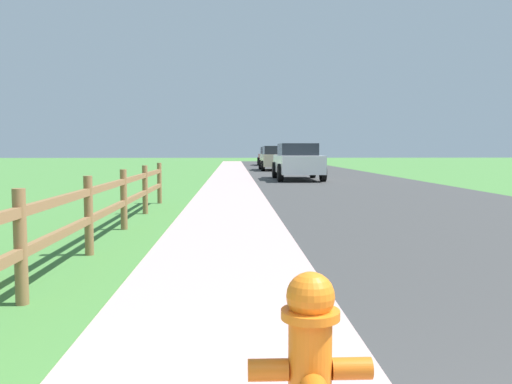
{
  "coord_description": "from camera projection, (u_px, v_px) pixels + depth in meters",
  "views": [
    {
      "loc": [
        -0.9,
        -0.32,
        1.33
      ],
      "look_at": [
        -0.59,
        6.88,
        0.76
      ],
      "focal_mm": 37.92,
      "sensor_mm": 36.0,
      "label": 1
    }
  ],
  "objects": [
    {
      "name": "parked_car_beige",
      "position": [
        276.0,
        158.0,
        34.41
      ],
      "size": [
        2.12,
        4.65,
        1.54
      ],
      "color": "#C6B793",
      "rests_on": "ground"
    },
    {
      "name": "parked_car_red",
      "position": [
        270.0,
        156.0,
        45.13
      ],
      "size": [
        2.02,
        4.55,
        1.53
      ],
      "color": "maroon",
      "rests_on": "ground"
    },
    {
      "name": "ground_plane",
      "position": [
        252.0,
        178.0,
        25.36
      ],
      "size": [
        120.0,
        120.0,
        0.0
      ],
      "primitive_type": "plane",
      "color": "#457D39"
    },
    {
      "name": "parked_suv_white",
      "position": [
        297.0,
        161.0,
        23.68
      ],
      "size": [
        1.99,
        4.69,
        1.59
      ],
      "color": "white",
      "rests_on": "ground"
    },
    {
      "name": "rail_fence",
      "position": [
        89.0,
        209.0,
        6.74
      ],
      "size": [
        0.11,
        13.15,
        1.0
      ],
      "color": "olive",
      "rests_on": "ground"
    },
    {
      "name": "grass_verge",
      "position": [
        161.0,
        176.0,
        27.16
      ],
      "size": [
        5.0,
        66.0,
        0.0
      ],
      "primitive_type": "cube",
      "color": "#457D39",
      "rests_on": "ground"
    },
    {
      "name": "curb_concrete",
      "position": [
        191.0,
        176.0,
        27.23
      ],
      "size": [
        6.0,
        66.0,
        0.01
      ],
      "primitive_type": "cube",
      "color": "#BF9A97",
      "rests_on": "ground"
    },
    {
      "name": "road_asphalt",
      "position": [
        319.0,
        175.0,
        27.5
      ],
      "size": [
        7.0,
        66.0,
        0.01
      ],
      "primitive_type": "cube",
      "color": "#3A3A3A",
      "rests_on": "ground"
    },
    {
      "name": "fire_hydrant",
      "position": [
        310.0,
        374.0,
        2.15
      ],
      "size": [
        0.5,
        0.41,
        0.85
      ],
      "color": "orange",
      "rests_on": "ground"
    }
  ]
}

